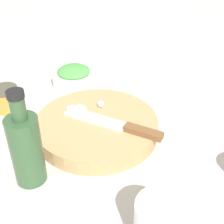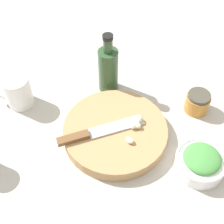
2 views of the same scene
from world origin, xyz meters
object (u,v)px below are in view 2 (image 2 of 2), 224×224
(honey_jar, at_px, (197,102))
(coffee_mug, at_px, (17,91))
(cutting_board, at_px, (115,132))
(oil_bottle, at_px, (108,69))
(garlic_cloves, at_px, (135,127))
(herb_bowl, at_px, (201,162))
(chef_knife, at_px, (96,132))

(honey_jar, bearing_deg, coffee_mug, 167.06)
(cutting_board, bearing_deg, oil_bottle, 86.01)
(coffee_mug, bearing_deg, cutting_board, -33.63)
(cutting_board, height_order, garlic_cloves, garlic_cloves)
(cutting_board, height_order, coffee_mug, coffee_mug)
(honey_jar, bearing_deg, herb_bowl, -107.80)
(chef_knife, xyz_separation_m, herb_bowl, (0.24, -0.13, -0.01))
(oil_bottle, bearing_deg, garlic_cloves, -79.02)
(herb_bowl, distance_m, honey_jar, 0.20)
(oil_bottle, bearing_deg, chef_knife, -108.85)
(garlic_cloves, bearing_deg, oil_bottle, 100.98)
(honey_jar, bearing_deg, oil_bottle, 150.80)
(chef_knife, relative_size, honey_jar, 3.41)
(cutting_board, bearing_deg, honey_jar, 12.30)
(garlic_cloves, bearing_deg, herb_bowl, -41.84)
(honey_jar, distance_m, oil_bottle, 0.28)
(garlic_cloves, xyz_separation_m, herb_bowl, (0.14, -0.12, -0.01))
(oil_bottle, bearing_deg, herb_bowl, -61.35)
(cutting_board, bearing_deg, garlic_cloves, -13.33)
(chef_knife, relative_size, garlic_cloves, 2.74)
(coffee_mug, bearing_deg, garlic_cloves, -30.69)
(chef_knife, bearing_deg, oil_bottle, 151.78)
(coffee_mug, xyz_separation_m, honey_jar, (0.51, -0.12, -0.02))
(cutting_board, xyz_separation_m, chef_knife, (-0.05, -0.01, 0.02))
(cutting_board, distance_m, oil_bottle, 0.20)
(garlic_cloves, distance_m, coffee_mug, 0.36)
(herb_bowl, height_order, honey_jar, same)
(herb_bowl, bearing_deg, chef_knife, 152.29)
(garlic_cloves, xyz_separation_m, coffee_mug, (-0.31, 0.18, 0.00))
(cutting_board, height_order, herb_bowl, herb_bowl)
(cutting_board, relative_size, oil_bottle, 1.42)
(herb_bowl, bearing_deg, honey_jar, 72.20)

